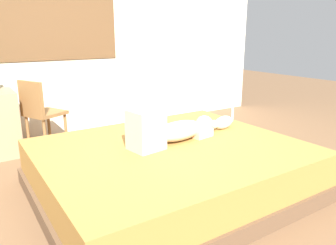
# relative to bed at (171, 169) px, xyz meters

# --- Properties ---
(ground_plane) EXTENTS (16.00, 16.00, 0.00)m
(ground_plane) POSITION_rel_bed_xyz_m (-0.11, -0.06, -0.21)
(ground_plane) COLOR brown
(back_wall_with_window) EXTENTS (6.40, 0.14, 2.90)m
(back_wall_with_window) POSITION_rel_bed_xyz_m (-0.11, 2.25, 1.25)
(back_wall_with_window) COLOR beige
(back_wall_with_window) RESTS_ON ground
(bed) EXTENTS (2.24, 1.88, 0.42)m
(bed) POSITION_rel_bed_xyz_m (0.00, 0.00, 0.00)
(bed) COLOR brown
(bed) RESTS_ON ground
(person_lying) EXTENTS (0.94, 0.38, 0.34)m
(person_lying) POSITION_rel_bed_xyz_m (0.06, 0.09, 0.33)
(person_lying) COLOR #CCB299
(person_lying) RESTS_ON bed
(cat) EXTENTS (0.35, 0.16, 0.21)m
(cat) POSITION_rel_bed_xyz_m (0.73, 0.15, 0.28)
(cat) COLOR silver
(cat) RESTS_ON bed
(chair_by_desk) EXTENTS (0.51, 0.51, 0.86)m
(chair_by_desk) POSITION_rel_bed_xyz_m (-0.72, 1.65, 0.30)
(chair_by_desk) COLOR brown
(chair_by_desk) RESTS_ON ground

